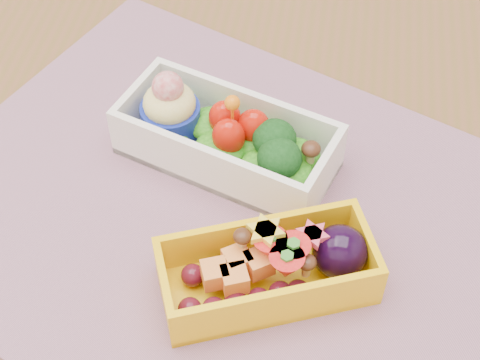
# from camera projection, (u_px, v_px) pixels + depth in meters

# --- Properties ---
(table) EXTENTS (1.20, 0.80, 0.75)m
(table) POSITION_uv_depth(u_px,v_px,m) (282.00, 263.00, 0.66)
(table) COLOR brown
(table) RESTS_ON ground
(placemat) EXTENTS (0.58, 0.52, 0.00)m
(placemat) POSITION_uv_depth(u_px,v_px,m) (229.00, 216.00, 0.57)
(placemat) COLOR #A16F7C
(placemat) RESTS_ON table
(bento_white) EXTENTS (0.19, 0.13, 0.07)m
(bento_white) POSITION_uv_depth(u_px,v_px,m) (226.00, 138.00, 0.59)
(bento_white) COLOR white
(bento_white) RESTS_ON placemat
(bento_yellow) EXTENTS (0.16, 0.12, 0.05)m
(bento_yellow) POSITION_uv_depth(u_px,v_px,m) (272.00, 269.00, 0.51)
(bento_yellow) COLOR yellow
(bento_yellow) RESTS_ON placemat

